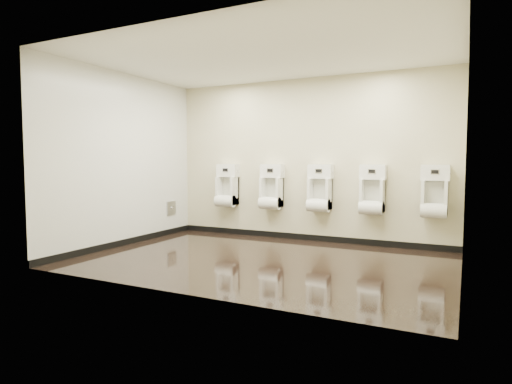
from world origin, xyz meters
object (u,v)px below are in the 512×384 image
Objects in this scene: urinal_2 at (320,192)px; urinal_4 at (435,195)px; urinal_1 at (271,190)px; access_panel at (171,208)px; urinal_0 at (227,189)px; urinal_3 at (372,193)px.

urinal_4 is at bearing 0.00° from urinal_2.
urinal_1 is at bearing 180.00° from urinal_2.
access_panel is at bearing -171.60° from urinal_2.
urinal_4 is (1.79, 0.00, 0.00)m from urinal_2.
urinal_0 and urinal_4 have the same top height.
urinal_1 is (1.89, 0.41, 0.36)m from access_panel.
urinal_0 reaches higher than access_panel.
urinal_0 is at bearing 180.00° from urinal_4.
urinal_1 and urinal_2 have the same top height.
urinal_0 is 0.91m from urinal_1.
access_panel is at bearing -174.87° from urinal_4.
urinal_2 and urinal_4 have the same top height.
access_panel is at bearing -173.58° from urinal_3.
urinal_0 is 1.00× the size of urinal_2.
urinal_0 is 2.67m from urinal_3.
urinal_0 is at bearing 22.71° from access_panel.
access_panel is at bearing -157.29° from urinal_0.
urinal_3 is at bearing 0.00° from urinal_2.
urinal_1 and urinal_4 have the same top height.
access_panel is 1.13m from urinal_0.
urinal_2 and urinal_3 have the same top height.
urinal_2 is (2.79, 0.41, 0.36)m from access_panel.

